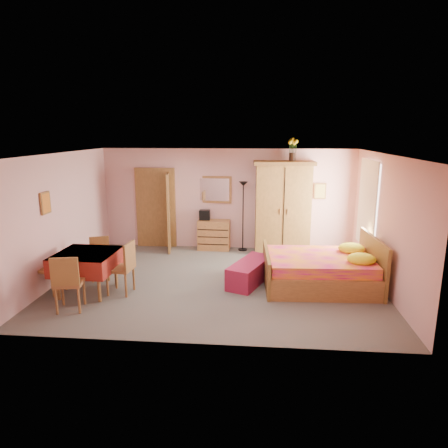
# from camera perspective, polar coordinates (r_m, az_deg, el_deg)

# --- Properties ---
(floor) EXTENTS (6.50, 6.50, 0.00)m
(floor) POSITION_cam_1_polar(r_m,az_deg,el_deg) (8.33, -0.88, -8.19)
(floor) COLOR slate
(floor) RESTS_ON ground
(ceiling) EXTENTS (6.50, 6.50, 0.00)m
(ceiling) POSITION_cam_1_polar(r_m,az_deg,el_deg) (7.77, -0.94, 9.98)
(ceiling) COLOR brown
(ceiling) RESTS_ON wall_back
(wall_back) EXTENTS (6.50, 0.10, 2.60)m
(wall_back) POSITION_cam_1_polar(r_m,az_deg,el_deg) (10.39, 0.51, 3.56)
(wall_back) COLOR #DEA2A1
(wall_back) RESTS_ON floor
(wall_front) EXTENTS (6.50, 0.10, 2.60)m
(wall_front) POSITION_cam_1_polar(r_m,az_deg,el_deg) (5.55, -3.58, -5.00)
(wall_front) COLOR #DEA2A1
(wall_front) RESTS_ON floor
(wall_left) EXTENTS (0.10, 5.00, 2.60)m
(wall_left) POSITION_cam_1_polar(r_m,az_deg,el_deg) (8.89, -22.25, 0.93)
(wall_left) COLOR #DEA2A1
(wall_left) RESTS_ON floor
(wall_right) EXTENTS (0.10, 5.00, 2.60)m
(wall_right) POSITION_cam_1_polar(r_m,az_deg,el_deg) (8.28, 22.09, 0.11)
(wall_right) COLOR #DEA2A1
(wall_right) RESTS_ON floor
(doorway) EXTENTS (1.06, 0.12, 2.15)m
(doorway) POSITION_cam_1_polar(r_m,az_deg,el_deg) (10.73, -9.68, 2.18)
(doorway) COLOR #9E6B35
(doorway) RESTS_ON floor
(window) EXTENTS (0.08, 1.40, 1.95)m
(window) POSITION_cam_1_polar(r_m,az_deg,el_deg) (9.37, 19.85, 2.65)
(window) COLOR white
(window) RESTS_ON wall_right
(picture_left) EXTENTS (0.04, 0.32, 0.42)m
(picture_left) POSITION_cam_1_polar(r_m,az_deg,el_deg) (8.28, -24.16, 2.76)
(picture_left) COLOR orange
(picture_left) RESTS_ON wall_left
(picture_back) EXTENTS (0.30, 0.04, 0.40)m
(picture_back) POSITION_cam_1_polar(r_m,az_deg,el_deg) (10.41, 13.56, 4.60)
(picture_back) COLOR #D8BF59
(picture_back) RESTS_ON wall_back
(chest_of_drawers) EXTENTS (0.83, 0.43, 0.78)m
(chest_of_drawers) POSITION_cam_1_polar(r_m,az_deg,el_deg) (10.41, -1.44, -1.57)
(chest_of_drawers) COLOR #AA6C39
(chest_of_drawers) RESTS_ON floor
(wall_mirror) EXTENTS (0.89, 0.11, 0.70)m
(wall_mirror) POSITION_cam_1_polar(r_m,az_deg,el_deg) (10.38, -1.35, 4.94)
(wall_mirror) COLOR white
(wall_mirror) RESTS_ON wall_back
(stereo) EXTENTS (0.28, 0.21, 0.26)m
(stereo) POSITION_cam_1_polar(r_m,az_deg,el_deg) (10.37, -2.78, 1.29)
(stereo) COLOR black
(stereo) RESTS_ON chest_of_drawers
(floor_lamp) EXTENTS (0.23, 0.23, 1.79)m
(floor_lamp) POSITION_cam_1_polar(r_m,az_deg,el_deg) (10.23, 2.73, 1.08)
(floor_lamp) COLOR black
(floor_lamp) RESTS_ON floor
(wardrobe) EXTENTS (1.50, 0.81, 2.32)m
(wardrobe) POSITION_cam_1_polar(r_m,az_deg,el_deg) (10.12, 8.36, 2.34)
(wardrobe) COLOR olive
(wardrobe) RESTS_ON floor
(sunflower_vase) EXTENTS (0.24, 0.24, 0.56)m
(sunflower_vase) POSITION_cam_1_polar(r_m,az_deg,el_deg) (10.00, 9.77, 10.47)
(sunflower_vase) COLOR yellow
(sunflower_vase) RESTS_ON wardrobe
(bed) EXTENTS (2.26, 1.81, 1.01)m
(bed) POSITION_cam_1_polar(r_m,az_deg,el_deg) (8.17, 13.46, -5.21)
(bed) COLOR #CE1477
(bed) RESTS_ON floor
(bench) EXTENTS (0.96, 1.43, 0.45)m
(bench) POSITION_cam_1_polar(r_m,az_deg,el_deg) (8.21, 3.76, -6.85)
(bench) COLOR maroon
(bench) RESTS_ON floor
(dining_table) EXTENTS (1.13, 1.13, 0.80)m
(dining_table) POSITION_cam_1_polar(r_m,az_deg,el_deg) (8.08, -18.89, -6.58)
(dining_table) COLOR maroon
(dining_table) RESTS_ON floor
(chair_south) EXTENTS (0.53, 0.53, 1.01)m
(chair_south) POSITION_cam_1_polar(r_m,az_deg,el_deg) (7.41, -21.23, -7.72)
(chair_south) COLOR #955E32
(chair_south) RESTS_ON floor
(chair_north) EXTENTS (0.51, 0.51, 0.87)m
(chair_north) POSITION_cam_1_polar(r_m,az_deg,el_deg) (8.71, -17.29, -4.79)
(chair_north) COLOR olive
(chair_north) RESTS_ON floor
(chair_west) EXTENTS (0.52, 0.52, 0.98)m
(chair_west) POSITION_cam_1_polar(r_m,az_deg,el_deg) (8.30, -23.63, -5.79)
(chair_west) COLOR #9E6735
(chair_west) RESTS_ON floor
(chair_east) EXTENTS (0.50, 0.50, 1.00)m
(chair_east) POSITION_cam_1_polar(r_m,az_deg,el_deg) (7.85, -14.63, -6.08)
(chair_east) COLOR #945F32
(chair_east) RESTS_ON floor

